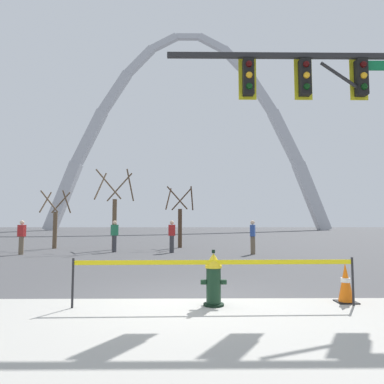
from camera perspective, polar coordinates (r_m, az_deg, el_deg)
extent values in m
plane|color=#474749|center=(7.24, -0.65, -16.57)|extent=(240.00, 240.00, 0.00)
cylinder|color=black|center=(6.73, 3.46, -17.24)|extent=(0.36, 0.36, 0.05)
cylinder|color=#14331E|center=(6.67, 3.44, -14.43)|extent=(0.26, 0.26, 0.62)
cylinder|color=gold|center=(6.62, 3.43, -11.61)|extent=(0.30, 0.30, 0.04)
cone|color=gold|center=(6.61, 3.42, -10.49)|extent=(0.30, 0.30, 0.22)
cylinder|color=black|center=(6.60, 3.42, -9.28)|extent=(0.06, 0.06, 0.06)
cylinder|color=#14331E|center=(6.65, 1.85, -13.92)|extent=(0.10, 0.09, 0.09)
cylinder|color=#14331E|center=(6.67, 5.03, -13.87)|extent=(0.10, 0.09, 0.09)
cylinder|color=#14331E|center=(6.87, 3.32, -14.41)|extent=(0.13, 0.14, 0.13)
cylinder|color=black|center=(6.95, 3.28, -14.30)|extent=(0.15, 0.03, 0.15)
cylinder|color=#232326|center=(6.80, -18.15, -13.43)|extent=(0.04, 0.04, 0.86)
cylinder|color=#232326|center=(7.24, 23.93, -12.71)|extent=(0.04, 0.04, 0.86)
cube|color=yellow|center=(6.53, 3.60, -10.93)|extent=(4.93, 0.12, 0.08)
cube|color=black|center=(7.54, 23.06, -15.60)|extent=(0.36, 0.36, 0.03)
cone|color=orange|center=(7.48, 22.97, -12.86)|extent=(0.28, 0.28, 0.70)
cylinder|color=white|center=(7.48, 22.96, -12.59)|extent=(0.17, 0.17, 0.08)
cube|color=#232326|center=(9.94, 15.46, 19.88)|extent=(6.20, 0.12, 0.12)
cylinder|color=#232326|center=(10.12, 22.58, 16.23)|extent=(1.11, 0.08, 0.81)
cube|color=black|center=(10.31, 25.02, 15.93)|extent=(0.26, 0.24, 0.90)
cube|color=gold|center=(10.42, 24.68, 15.68)|extent=(0.44, 0.03, 1.04)
sphere|color=#360606|center=(10.30, 25.29, 17.63)|extent=(0.16, 0.16, 0.16)
sphere|color=orange|center=(10.20, 25.35, 16.17)|extent=(0.16, 0.16, 0.16)
sphere|color=black|center=(10.10, 25.41, 14.69)|extent=(0.16, 0.16, 0.16)
cube|color=black|center=(9.80, 17.30, 16.78)|extent=(0.26, 0.24, 0.90)
cube|color=gold|center=(9.93, 17.04, 16.49)|extent=(0.44, 0.03, 1.04)
sphere|color=#360606|center=(9.80, 17.50, 18.57)|extent=(0.16, 0.16, 0.16)
sphere|color=orange|center=(9.69, 17.55, 17.05)|extent=(0.16, 0.16, 0.16)
sphere|color=black|center=(9.59, 17.59, 15.50)|extent=(0.16, 0.16, 0.16)
cube|color=black|center=(9.49, 8.84, 17.37)|extent=(0.26, 0.24, 0.90)
cube|color=gold|center=(9.61, 8.70, 17.06)|extent=(0.44, 0.03, 1.04)
sphere|color=#360606|center=(9.48, 8.95, 19.23)|extent=(0.16, 0.16, 0.16)
sphere|color=orange|center=(9.37, 8.98, 17.67)|extent=(0.16, 0.16, 0.16)
sphere|color=black|center=(9.26, 9.00, 16.07)|extent=(0.16, 0.16, 0.16)
cube|color=#B2B5BC|center=(78.46, -19.55, -0.70)|extent=(7.24, 2.27, 14.50)
cube|color=#B2B5BC|center=(78.77, -15.76, 8.21)|extent=(6.96, 2.03, 11.84)
cube|color=#B2B5BC|center=(80.32, -11.98, 14.97)|extent=(6.65, 1.79, 9.20)
cube|color=#B2B5BC|center=(82.09, -8.20, 19.59)|extent=(6.28, 1.55, 6.58)
cube|color=#B2B5BC|center=(83.40, -4.42, 22.26)|extent=(5.79, 1.32, 3.93)
cube|color=#B2B5BC|center=(83.87, -0.65, 23.12)|extent=(5.18, 1.08, 1.08)
cube|color=#B2B5BC|center=(83.40, 3.12, 22.25)|extent=(5.79, 1.32, 3.93)
cube|color=#B2B5BC|center=(82.09, 6.89, 19.57)|extent=(6.28, 1.55, 6.58)
cube|color=#B2B5BC|center=(80.32, 10.66, 14.94)|extent=(6.65, 1.79, 9.20)
cube|color=#B2B5BC|center=(78.78, 14.43, 8.18)|extent=(6.96, 2.03, 11.84)
cube|color=#B2B5BC|center=(78.46, 18.21, -0.74)|extent=(7.24, 2.27, 14.50)
cylinder|color=brown|center=(22.57, -20.67, -5.61)|extent=(0.24, 0.24, 2.12)
cylinder|color=brown|center=(22.95, -21.96, -1.47)|extent=(0.31, 1.15, 1.28)
cylinder|color=brown|center=(22.33, -19.03, -1.47)|extent=(0.20, 1.16, 1.28)
cylinder|color=brown|center=(23.20, -19.85, -1.57)|extent=(1.16, 0.20, 1.28)
cylinder|color=brown|center=(22.05, -21.46, -1.36)|extent=(1.15, 0.33, 1.28)
cylinder|color=brown|center=(20.63, -12.06, -4.97)|extent=(0.24, 0.24, 2.79)
cylinder|color=brown|center=(21.08, -14.13, 0.94)|extent=(0.37, 1.50, 1.67)
cylinder|color=brown|center=(20.50, -9.63, 1.02)|extent=(0.23, 1.51, 1.67)
cylinder|color=brown|center=(21.56, -11.28, 0.76)|extent=(1.51, 0.23, 1.67)
cylinder|color=brown|center=(19.95, -12.96, 1.24)|extent=(1.49, 0.41, 1.67)
cylinder|color=#473323|center=(21.84, -1.88, -5.70)|extent=(0.24, 0.24, 2.31)
cylinder|color=#473323|center=(22.06, -3.69, -1.05)|extent=(0.33, 1.25, 1.39)
cylinder|color=#473323|center=(21.82, 0.00, -1.02)|extent=(0.21, 1.26, 1.39)
cylinder|color=#473323|center=(22.60, -1.65, -1.15)|extent=(1.26, 0.21, 1.39)
cylinder|color=#473323|center=(21.20, -2.33, -0.90)|extent=(1.25, 0.35, 1.39)
cylinder|color=brown|center=(17.52, 9.54, -8.24)|extent=(0.22, 0.22, 0.84)
cube|color=#2D4C99|center=(17.49, 9.50, -5.99)|extent=(0.30, 0.39, 0.54)
sphere|color=beige|center=(17.49, 9.49, -4.74)|extent=(0.20, 0.20, 0.20)
cylinder|color=#38383D|center=(18.98, -12.07, -7.94)|extent=(0.22, 0.22, 0.84)
cube|color=#23754C|center=(18.95, -12.03, -5.86)|extent=(0.39, 0.36, 0.54)
sphere|color=beige|center=(18.95, -12.01, -4.71)|extent=(0.20, 0.20, 0.20)
cylinder|color=#38383D|center=(18.24, -3.18, -8.17)|extent=(0.22, 0.22, 0.84)
cube|color=#B22323|center=(18.21, -3.17, -6.00)|extent=(0.35, 0.22, 0.54)
sphere|color=beige|center=(18.21, -3.16, -4.80)|extent=(0.20, 0.20, 0.20)
cylinder|color=brown|center=(18.86, -25.19, -7.61)|extent=(0.22, 0.22, 0.84)
cube|color=#B22323|center=(18.83, -25.11, -5.51)|extent=(0.39, 0.30, 0.54)
sphere|color=beige|center=(18.83, -25.07, -4.35)|extent=(0.20, 0.20, 0.20)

